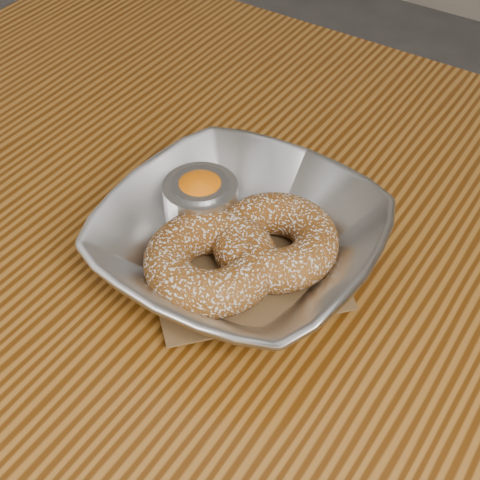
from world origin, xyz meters
The scene contains 6 objects.
table centered at (0.00, 0.00, 0.65)m, with size 1.20×0.80×0.75m.
serving_bowl centered at (-0.11, 0.01, 0.78)m, with size 0.21×0.21×0.05m, color #B2B5B9.
parchment centered at (-0.11, 0.01, 0.76)m, with size 0.14×0.14×0.00m, color brown.
donut_back centered at (-0.09, 0.03, 0.78)m, with size 0.10×0.10×0.03m, color brown.
donut_front centered at (-0.12, -0.02, 0.78)m, with size 0.10×0.10×0.04m, color brown.
ramekin centered at (-0.16, 0.03, 0.78)m, with size 0.06×0.06×0.05m.
Camera 1 is at (0.11, -0.33, 1.18)m, focal length 55.00 mm.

